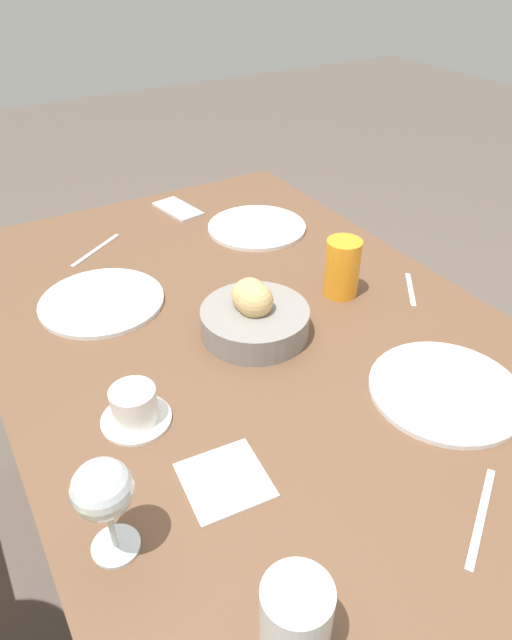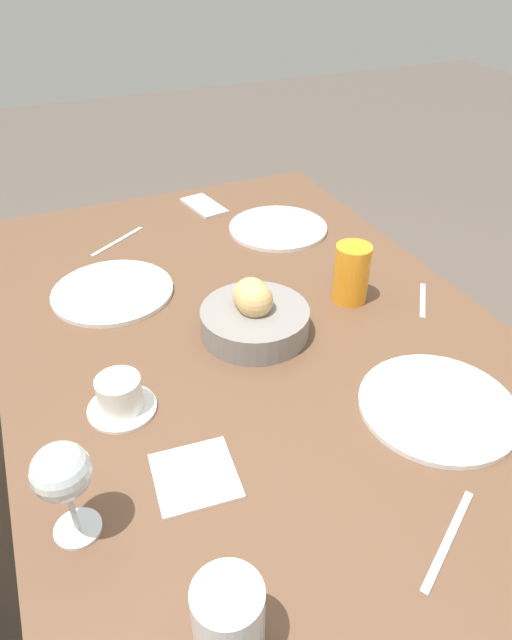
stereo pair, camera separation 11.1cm
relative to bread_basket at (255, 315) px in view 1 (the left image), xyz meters
The scene contains 15 objects.
ground_plane 0.82m from the bread_basket, ahead, with size 10.00×10.00×0.00m, color #564C44.
dining_table 0.14m from the bread_basket, ahead, with size 1.41×0.95×0.78m.
bread_basket is the anchor object (origin of this frame).
plate_near_left 0.38m from the bread_basket, 148.92° to the right, with size 0.26×0.26×0.01m.
plate_near_right 0.45m from the bread_basket, 31.22° to the right, with size 0.26×0.26×0.01m.
plate_far_center 0.34m from the bread_basket, 42.10° to the left, with size 0.26×0.26×0.01m.
juice_glass 0.23m from the bread_basket, 82.92° to the right, with size 0.07×0.07×0.13m.
water_tumbler 0.59m from the bread_basket, 153.62° to the left, with size 0.08×0.08×0.11m.
wine_glass 0.51m from the bread_basket, 128.33° to the left, with size 0.08×0.08×0.16m.
coffee_cup 0.31m from the bread_basket, 110.81° to the left, with size 0.12×0.12×0.07m.
fork_silver 0.52m from the bread_basket, 18.73° to the left, with size 0.11×0.15×0.00m.
knife_silver 0.53m from the bread_basket, behind, with size 0.10×0.16×0.00m.
spoon_coffee 0.38m from the bread_basket, 96.43° to the right, with size 0.11×0.09×0.00m.
napkin 0.37m from the bread_basket, 142.48° to the left, with size 0.13×0.13×0.00m.
cell_phone 0.61m from the bread_basket, ahead, with size 0.16×0.10×0.01m.
Camera 1 is at (-0.81, 0.46, 1.45)m, focal length 32.00 mm.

